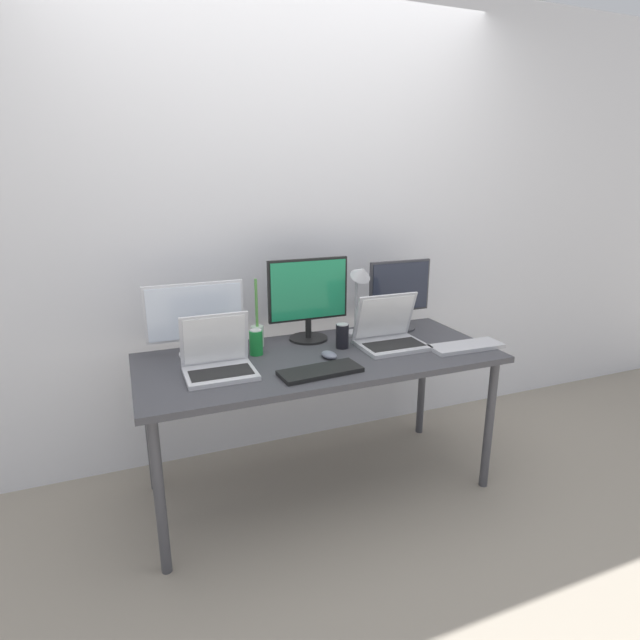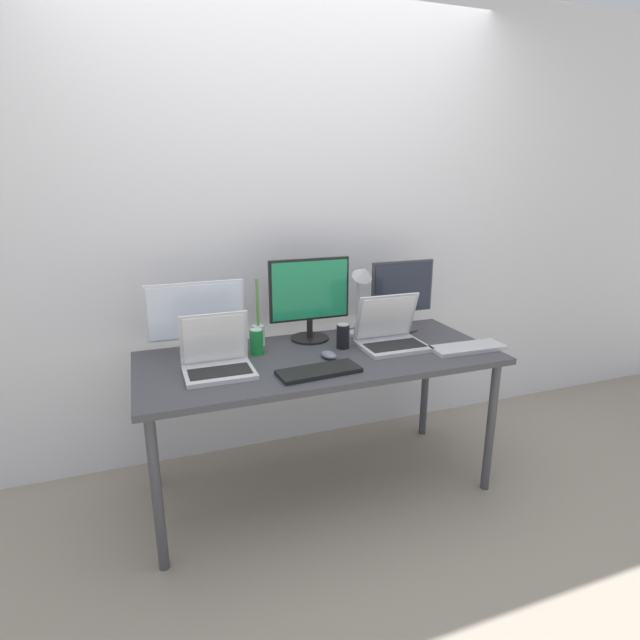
% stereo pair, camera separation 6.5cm
% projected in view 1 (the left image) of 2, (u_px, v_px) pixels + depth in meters
% --- Properties ---
extents(ground_plane, '(16.00, 16.00, 0.00)m').
position_uv_depth(ground_plane, '(320.00, 486.00, 2.65)').
color(ground_plane, gray).
extents(wall_back, '(7.00, 0.08, 2.60)m').
position_uv_depth(wall_back, '(281.00, 228.00, 2.81)').
color(wall_back, silver).
rests_on(wall_back, ground).
extents(work_desk, '(1.74, 0.74, 0.74)m').
position_uv_depth(work_desk, '(320.00, 367.00, 2.46)').
color(work_desk, '#424247').
rests_on(work_desk, ground).
extents(monitor_left, '(0.47, 0.18, 0.36)m').
position_uv_depth(monitor_left, '(195.00, 317.00, 2.40)').
color(monitor_left, silver).
rests_on(monitor_left, work_desk).
extents(monitor_center, '(0.43, 0.20, 0.44)m').
position_uv_depth(monitor_center, '(308.00, 297.00, 2.61)').
color(monitor_center, black).
rests_on(monitor_center, work_desk).
extents(monitor_right, '(0.37, 0.20, 0.39)m').
position_uv_depth(monitor_right, '(399.00, 293.00, 2.81)').
color(monitor_right, '#38383D').
rests_on(monitor_right, work_desk).
extents(laptop_silver, '(0.31, 0.25, 0.26)m').
position_uv_depth(laptop_silver, '(218.00, 360.00, 2.21)').
color(laptop_silver, silver).
rests_on(laptop_silver, work_desk).
extents(laptop_secondary, '(0.33, 0.26, 0.27)m').
position_uv_depth(laptop_secondary, '(389.00, 334.00, 2.57)').
color(laptop_secondary, '#B7B7BC').
rests_on(laptop_secondary, work_desk).
extents(keyboard_main, '(0.38, 0.17, 0.02)m').
position_uv_depth(keyboard_main, '(320.00, 371.00, 2.22)').
color(keyboard_main, black).
rests_on(keyboard_main, work_desk).
extents(keyboard_aux, '(0.39, 0.15, 0.02)m').
position_uv_depth(keyboard_aux, '(466.00, 346.00, 2.54)').
color(keyboard_aux, '#B2B2B7').
rests_on(keyboard_aux, work_desk).
extents(mouse_by_keyboard, '(0.08, 0.11, 0.03)m').
position_uv_depth(mouse_by_keyboard, '(329.00, 355.00, 2.40)').
color(mouse_by_keyboard, slate).
rests_on(mouse_by_keyboard, work_desk).
extents(soda_can_near_keyboard, '(0.07, 0.07, 0.13)m').
position_uv_depth(soda_can_near_keyboard, '(342.00, 336.00, 2.53)').
color(soda_can_near_keyboard, black).
rests_on(soda_can_near_keyboard, work_desk).
extents(soda_can_by_laptop, '(0.07, 0.07, 0.13)m').
position_uv_depth(soda_can_by_laptop, '(256.00, 342.00, 2.44)').
color(soda_can_by_laptop, '#197F33').
rests_on(soda_can_by_laptop, work_desk).
extents(bamboo_vase, '(0.07, 0.07, 0.35)m').
position_uv_depth(bamboo_vase, '(257.00, 333.00, 2.55)').
color(bamboo_vase, '#B2D1B7').
rests_on(bamboo_vase, work_desk).
extents(desk_lamp, '(0.11, 0.18, 0.41)m').
position_uv_depth(desk_lamp, '(360.00, 286.00, 2.65)').
color(desk_lamp, '#B7B7BC').
rests_on(desk_lamp, work_desk).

